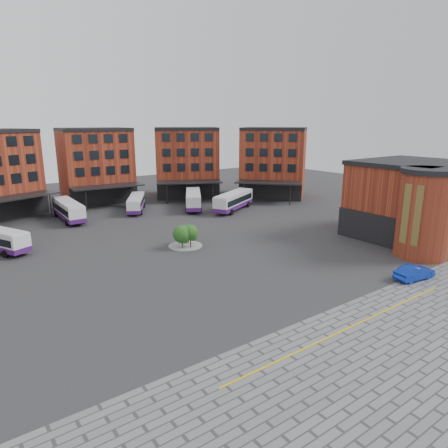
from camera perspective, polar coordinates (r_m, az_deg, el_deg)
ground at (r=41.93m, az=0.52°, el=-7.71°), size 160.00×160.00×0.00m
yellow_line at (r=34.29m, az=17.85°, el=-13.73°), size 26.00×0.15×0.02m
main_building at (r=72.35m, az=-21.16°, el=6.67°), size 94.14×42.48×14.60m
east_building at (r=59.89m, az=25.13°, el=2.96°), size 17.40×15.40×10.60m
tree_island at (r=51.44m, az=-5.43°, el=-1.51°), size 4.40×4.40×3.08m
bus_c at (r=70.26m, az=-21.34°, el=1.89°), size 3.06×11.38×3.19m
bus_d at (r=73.83m, az=-12.45°, el=2.96°), size 6.90×9.87×2.82m
bus_e at (r=74.68m, az=-4.42°, el=3.56°), size 8.16×11.17×3.23m
bus_f at (r=72.86m, az=1.39°, el=3.35°), size 11.57×7.88×3.29m
blue_car at (r=45.71m, az=25.55°, el=-6.26°), size 4.81×2.26×1.52m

